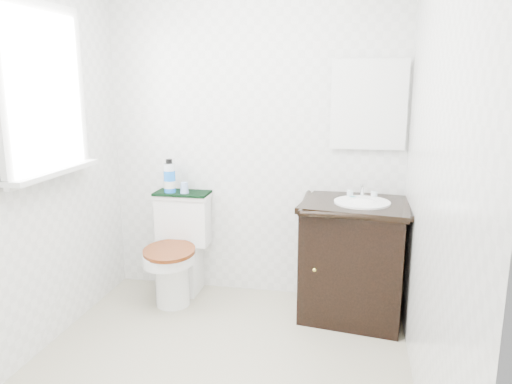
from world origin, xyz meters
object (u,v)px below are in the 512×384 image
(toilet, at_px, (179,254))
(trash_bin, at_px, (310,285))
(cup, at_px, (184,188))
(vanity, at_px, (355,257))
(mouthwash_bottle, at_px, (170,177))

(toilet, relative_size, trash_bin, 2.71)
(toilet, bearing_deg, cup, 69.45)
(vanity, relative_size, trash_bin, 3.23)
(toilet, bearing_deg, trash_bin, 2.75)
(vanity, bearing_deg, toilet, 177.11)
(toilet, height_order, trash_bin, toilet)
(mouthwash_bottle, height_order, cup, mouthwash_bottle)
(mouthwash_bottle, relative_size, cup, 3.08)
(vanity, relative_size, cup, 11.28)
(toilet, xyz_separation_m, trash_bin, (0.98, 0.05, -0.20))
(trash_bin, height_order, cup, cup)
(toilet, height_order, mouthwash_bottle, mouthwash_bottle)
(trash_bin, bearing_deg, vanity, -19.64)
(toilet, distance_m, vanity, 1.31)
(toilet, xyz_separation_m, vanity, (1.30, -0.07, 0.09))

